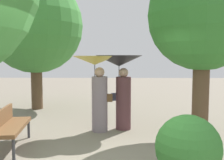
% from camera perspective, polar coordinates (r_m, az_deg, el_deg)
% --- Properties ---
extents(person_left, '(1.14, 1.14, 1.96)m').
position_cam_1_polar(person_left, '(6.61, -3.34, 0.07)').
color(person_left, gray).
rests_on(person_left, ground).
extents(person_right, '(1.23, 1.23, 1.97)m').
position_cam_1_polar(person_right, '(6.80, 1.91, 1.03)').
color(person_right, '#563338').
rests_on(person_right, ground).
extents(park_bench, '(0.68, 1.55, 0.83)m').
position_cam_1_polar(park_bench, '(5.91, -21.86, -9.15)').
color(park_bench, '#38383D').
rests_on(park_bench, ground).
extents(tree_near_right, '(2.54, 2.54, 4.67)m').
position_cam_1_polar(tree_near_right, '(6.47, 19.61, 15.40)').
color(tree_near_right, brown).
rests_on(tree_near_right, ground).
extents(tree_mid_left, '(3.48, 3.48, 5.29)m').
position_cam_1_polar(tree_mid_left, '(10.01, -16.71, 13.00)').
color(tree_mid_left, brown).
rests_on(tree_mid_left, ground).
extents(bush_path_left, '(1.03, 1.03, 1.03)m').
position_cam_1_polar(bush_path_left, '(4.33, 16.51, -14.17)').
color(bush_path_left, '#387F33').
rests_on(bush_path_left, ground).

